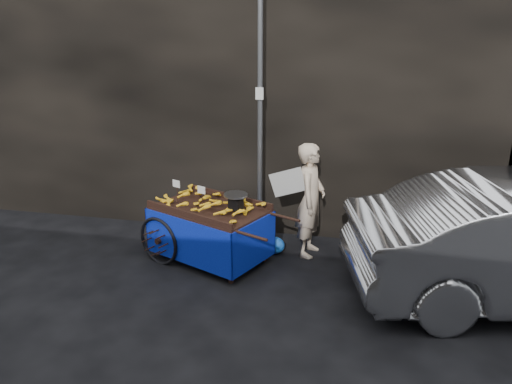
# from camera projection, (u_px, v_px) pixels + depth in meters

# --- Properties ---
(ground) EXTENTS (80.00, 80.00, 0.00)m
(ground) POSITION_uv_depth(u_px,v_px,m) (221.00, 273.00, 7.15)
(ground) COLOR black
(ground) RESTS_ON ground
(building_wall) EXTENTS (13.50, 2.00, 5.00)m
(building_wall) POSITION_uv_depth(u_px,v_px,m) (281.00, 78.00, 8.67)
(building_wall) COLOR black
(building_wall) RESTS_ON ground
(street_pole) EXTENTS (0.12, 0.10, 4.00)m
(street_pole) POSITION_uv_depth(u_px,v_px,m) (260.00, 119.00, 7.65)
(street_pole) COLOR slate
(street_pole) RESTS_ON ground
(banana_cart) EXTENTS (2.43, 1.79, 1.21)m
(banana_cart) POSITION_uv_depth(u_px,v_px,m) (207.00, 213.00, 7.37)
(banana_cart) COLOR black
(banana_cart) RESTS_ON ground
(vendor) EXTENTS (0.88, 0.69, 1.75)m
(vendor) POSITION_uv_depth(u_px,v_px,m) (311.00, 200.00, 7.49)
(vendor) COLOR beige
(vendor) RESTS_ON ground
(plastic_bag) EXTENTS (0.30, 0.24, 0.27)m
(plastic_bag) POSITION_uv_depth(u_px,v_px,m) (275.00, 245.00, 7.73)
(plastic_bag) COLOR blue
(plastic_bag) RESTS_ON ground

